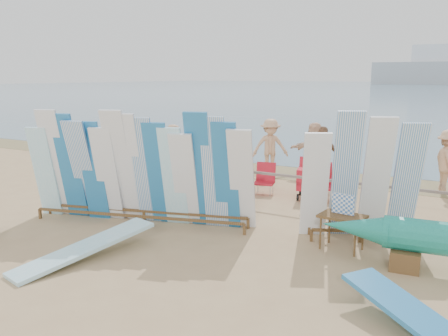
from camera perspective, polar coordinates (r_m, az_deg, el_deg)
The scene contains 18 objects.
ground at distance 9.86m, azimuth -5.00°, elevation -8.04°, with size 160.00×160.00×0.00m, color tan.
wet_sand_strip at distance 16.12m, azimuth 9.50°, elevation -0.61°, with size 40.00×2.60×0.01m, color olive.
distant_ship at distance 188.49m, azimuth 24.38°, elevation 10.74°, with size 45.00×8.00×14.00m.
fence at distance 12.19m, azimuth 2.88°, elevation -1.21°, with size 12.08×0.08×0.90m.
main_surfboard_rack at distance 10.43m, azimuth -10.22°, elevation -0.60°, with size 5.09×1.99×2.53m.
side_surfboard_rack at distance 9.67m, azimuth 16.23°, elevation -1.60°, with size 2.34×1.57×2.59m.
vendor_table at distance 9.20m, azimuth 13.99°, elevation -7.39°, with size 0.87×0.66×1.08m.
flat_board_b at distance 8.96m, azimuth -16.31°, elevation -10.46°, with size 0.56×2.70×0.07m, color #94D8EC.
beach_chair_left at distance 13.15m, azimuth 4.87°, elevation -2.04°, with size 0.64×0.66×0.85m.
beach_chair_right at distance 12.66m, azimuth 11.59°, elevation -2.57°, with size 0.83×0.84×0.97m.
stroller at distance 12.76m, azimuth 9.87°, elevation -1.73°, with size 0.71×0.88×1.07m.
beachgoer_1 at distance 14.26m, azimuth -1.98°, elevation 1.15°, with size 0.56×0.31×1.53m, color #8C6042.
beachgoer_extra_1 at distance 18.61m, azimuth -11.83°, elevation 3.64°, with size 1.04×0.45×1.78m, color #8C6042.
beachgoer_5 at distance 15.75m, azimuth 10.80°, elevation 2.29°, with size 1.61×0.52×1.74m, color beige.
beachgoer_3 at distance 15.73m, azimuth 5.59°, elevation 2.59°, with size 1.18×0.49×1.83m, color tan.
beachgoer_0 at distance 16.21m, azimuth -6.05°, elevation 2.42°, with size 0.78×0.37×1.60m, color tan.
beachgoer_4 at distance 14.14m, azimuth 11.64°, elevation 1.36°, with size 1.04×0.45×1.78m, color #8C6042.
beachgoer_9 at distance 14.42m, azimuth 25.32°, elevation 0.69°, with size 1.15×0.47×1.78m, color tan.
Camera 1 is at (5.27, -7.69, 3.22)m, focal length 38.00 mm.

